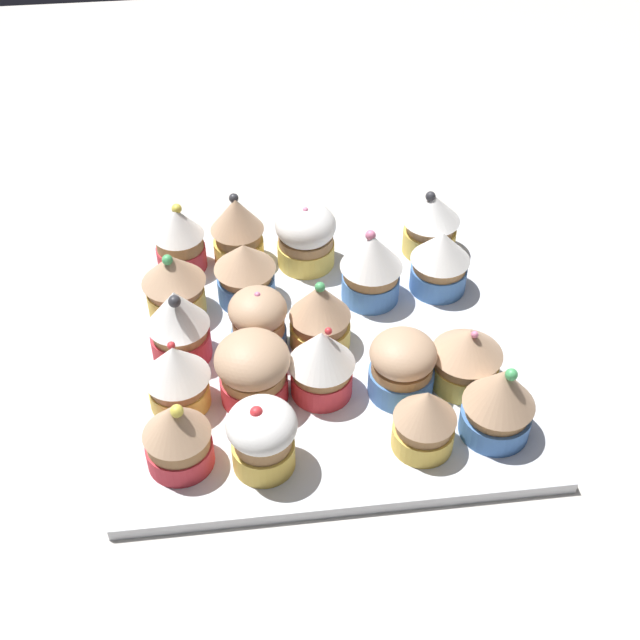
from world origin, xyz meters
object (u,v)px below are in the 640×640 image
Objects in this scene: cupcake_0 at (177,435)px; cupcake_10 at (259,324)px; baking_tray at (320,347)px; cupcake_6 at (322,362)px; cupcake_19 at (431,222)px; cupcake_7 at (402,365)px; cupcake_8 at (467,356)px; cupcake_15 at (440,260)px; cupcake_17 at (237,229)px; cupcake_5 at (253,369)px; cupcake_14 at (371,266)px; cupcake_16 at (179,238)px; cupcake_2 at (425,419)px; cupcake_18 at (307,236)px; cupcake_13 at (245,272)px; cupcake_3 at (499,401)px; cupcake_11 at (322,315)px; cupcake_1 at (262,436)px; cupcake_9 at (178,327)px; cupcake_12 at (174,283)px; cupcake_4 at (177,375)px.

cupcake_0 is 1.04× the size of cupcake_10.
cupcake_6 is at bearing -95.63° from baking_tray.
cupcake_7 is at bearing -109.19° from cupcake_19.
cupcake_8 is 0.96× the size of cupcake_15.
baking_tray is 16.18cm from cupcake_17.
cupcake_19 reaches higher than cupcake_0.
cupcake_5 is at bearing -136.97° from baking_tray.
cupcake_14 reaches higher than cupcake_10.
cupcake_16 is at bearing 165.67° from cupcake_15.
cupcake_8 is 19.68cm from cupcake_19.
baking_tray is 5.80× the size of cupcake_2.
cupcake_15 is 14.17cm from cupcake_18.
cupcake_16 is at bearing 179.04° from cupcake_19.
cupcake_6 reaches higher than cupcake_13.
cupcake_14 reaches higher than cupcake_13.
cupcake_3 is 18.46cm from cupcake_11.
baking_tray is 4.64× the size of cupcake_17.
cupcake_14 is at bearing 58.43° from cupcake_1.
cupcake_16 is 0.94× the size of cupcake_17.
cupcake_8 is 28.25cm from cupcake_17.
cupcake_9 is at bearing -177.89° from baking_tray.
cupcake_15 is at bearing 5.19° from cupcake_14.
cupcake_10 is (-5.20, 5.91, -0.32)cm from cupcake_6.
cupcake_11 reaches higher than cupcake_0.
cupcake_13 reaches higher than cupcake_7.
cupcake_10 reaches higher than cupcake_13.
cupcake_9 is 1.07× the size of cupcake_16.
cupcake_5 is at bearing -146.62° from cupcake_15.
cupcake_9 is at bearing 155.61° from cupcake_3.
cupcake_17 is (-1.26, 14.13, 0.59)cm from cupcake_10.
baking_tray is 7.70cm from cupcake_6.
cupcake_0 is 28.71cm from cupcake_18.
cupcake_11 is 15.30cm from cupcake_12.
cupcake_2 is 15.10cm from cupcake_11.
cupcake_11 is at bearing 41.85° from cupcake_5.
cupcake_14 is (19.25, 12.30, 0.41)cm from cupcake_4.
cupcake_17 reaches higher than cupcake_15.
cupcake_19 is (19.32, 13.41, 0.24)cm from cupcake_10.
cupcake_8 is 13.40cm from cupcake_15.
cupcake_3 is 1.12× the size of cupcake_5.
cupcake_14 reaches higher than baking_tray.
cupcake_11 reaches higher than cupcake_10.
cupcake_18 is at bearing 44.35° from cupcake_9.
cupcake_10 is 13.41cm from cupcake_14.
cupcake_13 is (-19.13, 13.97, 0.25)cm from cupcake_8.
cupcake_3 is 37.52cm from cupcake_16.
cupcake_4 is 9.51cm from cupcake_10.
cupcake_4 is 20.90cm from cupcake_17.
baking_tray is at bearing 137.21° from cupcake_3.
cupcake_1 is 1.00× the size of cupcake_4.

